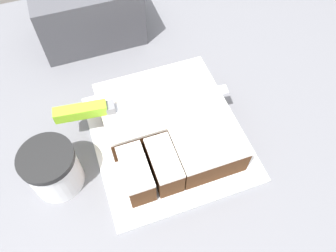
{
  "coord_description": "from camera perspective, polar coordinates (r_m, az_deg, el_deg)",
  "views": [
    {
      "loc": [
        -0.16,
        -0.32,
        1.49
      ],
      "look_at": [
        -0.05,
        0.0,
        0.97
      ],
      "focal_mm": 35.0,
      "sensor_mm": 36.0,
      "label": 1
    }
  ],
  "objects": [
    {
      "name": "cake",
      "position": [
        0.62,
        0.15,
        0.27
      ],
      "size": [
        0.23,
        0.24,
        0.06
      ],
      "color": "#472814",
      "rests_on": "cake_board"
    },
    {
      "name": "cake_board",
      "position": [
        0.65,
        -0.0,
        -1.69
      ],
      "size": [
        0.29,
        0.3,
        0.01
      ],
      "color": "white",
      "rests_on": "countertop"
    },
    {
      "name": "countertop",
      "position": [
        1.08,
        2.66,
        -14.22
      ],
      "size": [
        1.4,
        1.1,
        0.93
      ],
      "color": "slate",
      "rests_on": "ground_plane"
    },
    {
      "name": "coffee_cup",
      "position": [
        0.6,
        -19.4,
        -7.1
      ],
      "size": [
        0.09,
        0.09,
        0.09
      ],
      "color": "white",
      "rests_on": "countertop"
    },
    {
      "name": "storage_box",
      "position": [
        0.83,
        -13.79,
        18.93
      ],
      "size": [
        0.23,
        0.16,
        0.14
      ],
      "color": "#47474C",
      "rests_on": "countertop"
    },
    {
      "name": "knife",
      "position": [
        0.61,
        -11.25,
        3.04
      ],
      "size": [
        0.32,
        0.06,
        0.02
      ],
      "rotation": [
        0.0,
        0.0,
        -0.12
      ],
      "color": "silver",
      "rests_on": "cake"
    },
    {
      "name": "ground_plane",
      "position": [
        1.53,
        1.94,
        -19.96
      ],
      "size": [
        8.0,
        8.0,
        0.0
      ],
      "primitive_type": "plane",
      "color": "#4C4742"
    }
  ]
}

